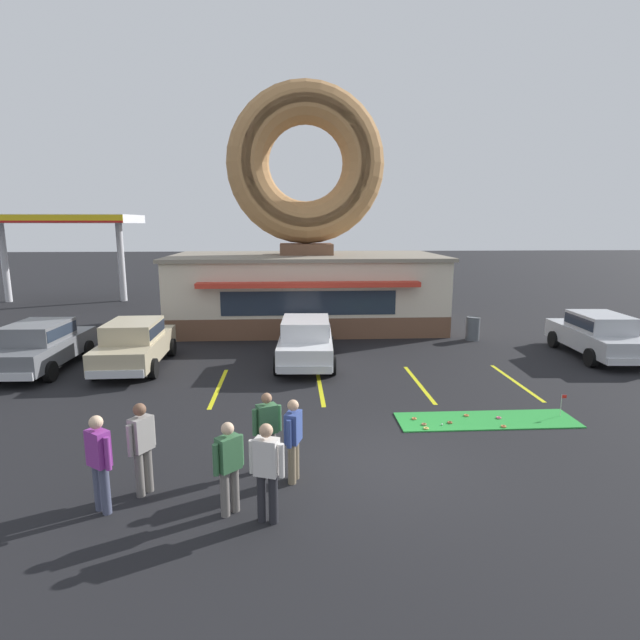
% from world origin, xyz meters
% --- Properties ---
extents(ground_plane, '(160.00, 160.00, 0.00)m').
position_xyz_m(ground_plane, '(0.00, 0.00, 0.00)').
color(ground_plane, black).
extents(donut_shop_building, '(12.30, 6.75, 10.96)m').
position_xyz_m(donut_shop_building, '(-1.13, 13.94, 3.74)').
color(donut_shop_building, brown).
rests_on(donut_shop_building, ground).
extents(putting_mat, '(4.39, 1.18, 0.03)m').
position_xyz_m(putting_mat, '(2.91, 2.06, 0.01)').
color(putting_mat, green).
rests_on(putting_mat, ground).
extents(mini_donut_near_left, '(0.13, 0.13, 0.04)m').
position_xyz_m(mini_donut_near_left, '(1.28, 1.82, 0.05)').
color(mini_donut_near_left, '#A5724C').
rests_on(mini_donut_near_left, putting_mat).
extents(mini_donut_near_right, '(0.13, 0.13, 0.04)m').
position_xyz_m(mini_donut_near_right, '(3.23, 2.11, 0.05)').
color(mini_donut_near_right, '#D8667F').
rests_on(mini_donut_near_right, putting_mat).
extents(mini_donut_mid_left, '(0.13, 0.13, 0.04)m').
position_xyz_m(mini_donut_mid_left, '(1.13, 2.18, 0.05)').
color(mini_donut_mid_left, '#D17F47').
rests_on(mini_donut_mid_left, putting_mat).
extents(mini_donut_mid_centre, '(0.13, 0.13, 0.04)m').
position_xyz_m(mini_donut_mid_centre, '(1.93, 1.89, 0.05)').
color(mini_donut_mid_centre, brown).
rests_on(mini_donut_mid_centre, putting_mat).
extents(mini_donut_mid_right, '(0.13, 0.13, 0.04)m').
position_xyz_m(mini_donut_mid_right, '(2.49, 2.31, 0.05)').
color(mini_donut_mid_right, '#D17F47').
rests_on(mini_donut_mid_right, putting_mat).
extents(mini_donut_far_left, '(0.13, 0.13, 0.04)m').
position_xyz_m(mini_donut_far_left, '(1.27, 1.58, 0.05)').
color(mini_donut_far_left, '#E5C666').
rests_on(mini_donut_far_left, putting_mat).
extents(mini_donut_far_centre, '(0.13, 0.13, 0.04)m').
position_xyz_m(mini_donut_far_centre, '(3.13, 1.58, 0.05)').
color(mini_donut_far_centre, '#D17F47').
rests_on(mini_donut_far_centre, putting_mat).
extents(golf_ball, '(0.04, 0.04, 0.04)m').
position_xyz_m(golf_ball, '(1.71, 1.77, 0.05)').
color(golf_ball, white).
rests_on(golf_ball, putting_mat).
extents(putting_flag_pin, '(0.13, 0.01, 0.55)m').
position_xyz_m(putting_flag_pin, '(4.88, 2.20, 0.44)').
color(putting_flag_pin, silver).
rests_on(putting_flag_pin, putting_mat).
extents(car_silver, '(2.18, 4.65, 1.60)m').
position_xyz_m(car_silver, '(9.18, 7.71, 0.87)').
color(car_silver, '#B2B5BA').
rests_on(car_silver, ground).
extents(car_grey, '(2.06, 4.60, 1.60)m').
position_xyz_m(car_grey, '(-10.10, 7.22, 0.87)').
color(car_grey, slate).
rests_on(car_grey, ground).
extents(car_white, '(2.15, 4.64, 1.60)m').
position_xyz_m(car_white, '(-1.37, 7.42, 0.87)').
color(car_white, silver).
rests_on(car_white, ground).
extents(car_champagne, '(2.05, 4.59, 1.60)m').
position_xyz_m(car_champagne, '(-7.09, 7.30, 0.87)').
color(car_champagne, '#BCAD89').
rests_on(car_champagne, ground).
extents(pedestrian_blue_sweater_man, '(0.35, 0.57, 1.60)m').
position_xyz_m(pedestrian_blue_sweater_man, '(-1.85, -0.58, 0.88)').
color(pedestrian_blue_sweater_man, '#7F7056').
rests_on(pedestrian_blue_sweater_man, ground).
extents(pedestrian_hooded_kid, '(0.46, 0.44, 1.61)m').
position_xyz_m(pedestrian_hooded_kid, '(-2.91, -1.59, 0.89)').
color(pedestrian_hooded_kid, slate).
rests_on(pedestrian_hooded_kid, ground).
extents(pedestrian_leather_jacket_man, '(0.41, 0.52, 1.70)m').
position_xyz_m(pedestrian_leather_jacket_man, '(-4.51, -0.88, 0.94)').
color(pedestrian_leather_jacket_man, slate).
rests_on(pedestrian_leather_jacket_man, ground).
extents(pedestrian_clipboard_woman, '(0.57, 0.35, 1.68)m').
position_xyz_m(pedestrian_clipboard_woman, '(-2.28, -1.87, 0.93)').
color(pedestrian_clipboard_woman, '#232328').
rests_on(pedestrian_clipboard_woman, ground).
extents(pedestrian_beanie_man, '(0.50, 0.42, 1.70)m').
position_xyz_m(pedestrian_beanie_man, '(-5.05, -1.42, 0.95)').
color(pedestrian_beanie_man, '#474C66').
rests_on(pedestrian_beanie_man, ground).
extents(pedestrian_crossing_woman, '(0.55, 0.37, 1.58)m').
position_xyz_m(pedestrian_crossing_woman, '(-2.35, -0.11, 0.87)').
color(pedestrian_crossing_woman, slate).
rests_on(pedestrian_crossing_woman, ground).
extents(trash_bin, '(0.57, 0.57, 0.97)m').
position_xyz_m(trash_bin, '(5.66, 10.58, 0.50)').
color(trash_bin, '#51565B').
rests_on(trash_bin, ground).
extents(gas_station_canopy, '(9.00, 4.46, 5.30)m').
position_xyz_m(gas_station_canopy, '(-15.85, 22.42, 4.86)').
color(gas_station_canopy, silver).
rests_on(gas_station_canopy, ground).
extents(parking_stripe_far_left, '(0.12, 3.60, 0.01)m').
position_xyz_m(parking_stripe_far_left, '(-4.03, 5.00, 0.00)').
color(parking_stripe_far_left, yellow).
rests_on(parking_stripe_far_left, ground).
extents(parking_stripe_left, '(0.12, 3.60, 0.01)m').
position_xyz_m(parking_stripe_left, '(-1.03, 5.00, 0.00)').
color(parking_stripe_left, yellow).
rests_on(parking_stripe_left, ground).
extents(parking_stripe_mid_left, '(0.12, 3.60, 0.01)m').
position_xyz_m(parking_stripe_mid_left, '(1.97, 5.00, 0.00)').
color(parking_stripe_mid_left, yellow).
rests_on(parking_stripe_mid_left, ground).
extents(parking_stripe_centre, '(0.12, 3.60, 0.01)m').
position_xyz_m(parking_stripe_centre, '(4.97, 5.00, 0.00)').
color(parking_stripe_centre, yellow).
rests_on(parking_stripe_centre, ground).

